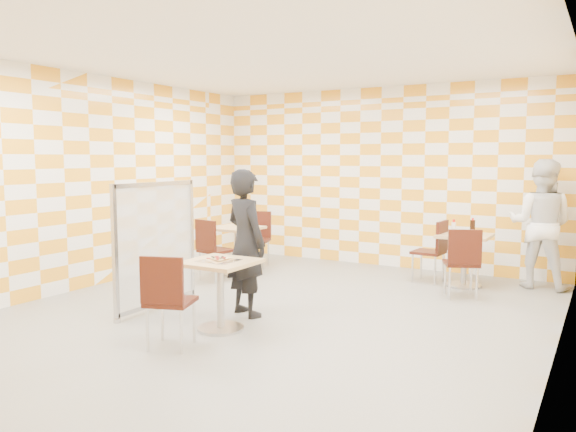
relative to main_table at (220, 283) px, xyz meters
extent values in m
plane|color=gray|center=(0.17, 0.77, -0.51)|extent=(7.00, 7.00, 0.00)
plane|color=white|center=(0.17, 0.77, 2.49)|extent=(7.00, 7.00, 0.00)
plane|color=white|center=(0.17, 4.27, 0.99)|extent=(6.00, 0.00, 6.00)
plane|color=white|center=(-2.83, 0.77, 0.99)|extent=(0.00, 7.00, 7.00)
plane|color=white|center=(3.17, 0.77, 0.99)|extent=(0.00, 7.00, 7.00)
cube|color=tan|center=(0.00, 0.00, 0.22)|extent=(0.70, 0.70, 0.04)
cylinder|color=#A5A5AA|center=(0.00, 0.00, -0.14)|extent=(0.08, 0.08, 0.70)
cylinder|color=#A5A5AA|center=(0.00, 0.00, -0.49)|extent=(0.50, 0.50, 0.03)
cube|color=tan|center=(1.79, 3.36, 0.22)|extent=(0.70, 0.70, 0.04)
cylinder|color=#A5A5AA|center=(1.79, 3.36, -0.14)|extent=(0.08, 0.08, 0.70)
cylinder|color=#A5A5AA|center=(1.79, 3.36, -0.49)|extent=(0.50, 0.50, 0.03)
cube|color=tan|center=(-1.51, 2.45, 0.22)|extent=(0.70, 0.70, 0.04)
cylinder|color=#A5A5AA|center=(-1.51, 2.45, -0.14)|extent=(0.08, 0.08, 0.70)
cylinder|color=#A5A5AA|center=(-1.51, 2.45, -0.49)|extent=(0.50, 0.50, 0.03)
cube|color=#39130B|center=(-0.08, -0.68, -0.06)|extent=(0.53, 0.53, 0.04)
cube|color=#39130B|center=(-0.02, -0.87, 0.19)|extent=(0.41, 0.17, 0.45)
cylinder|color=silver|center=(0.02, -0.47, -0.29)|extent=(0.03, 0.03, 0.43)
cylinder|color=silver|center=(-0.30, -0.58, -0.29)|extent=(0.03, 0.03, 0.43)
cylinder|color=silver|center=(0.13, -0.79, -0.29)|extent=(0.03, 0.03, 0.43)
cylinder|color=silver|center=(-0.19, -0.90, -0.29)|extent=(0.03, 0.03, 0.43)
cube|color=#39130B|center=(1.90, 2.71, -0.06)|extent=(0.55, 0.55, 0.04)
cube|color=#39130B|center=(1.98, 2.52, 0.19)|extent=(0.40, 0.21, 0.45)
cylinder|color=silver|center=(1.98, 2.93, -0.29)|extent=(0.03, 0.03, 0.43)
cylinder|color=silver|center=(1.67, 2.79, -0.29)|extent=(0.03, 0.03, 0.43)
cylinder|color=silver|center=(2.12, 2.62, -0.29)|extent=(0.03, 0.03, 0.43)
cylinder|color=silver|center=(1.81, 2.48, -0.29)|extent=(0.03, 0.03, 0.43)
cube|color=#39130B|center=(1.27, 3.36, -0.06)|extent=(0.45, 0.45, 0.04)
cube|color=#39130B|center=(1.47, 3.35, 0.19)|extent=(0.08, 0.42, 0.45)
cylinder|color=silver|center=(1.12, 3.55, -0.29)|extent=(0.03, 0.03, 0.43)
cylinder|color=silver|center=(1.09, 3.21, -0.29)|extent=(0.03, 0.03, 0.43)
cylinder|color=silver|center=(1.46, 3.52, -0.29)|extent=(0.03, 0.03, 0.43)
cylinder|color=silver|center=(1.43, 3.18, -0.29)|extent=(0.03, 0.03, 0.43)
cube|color=#39130B|center=(-1.52, 1.93, -0.06)|extent=(0.49, 0.49, 0.04)
cube|color=#39130B|center=(-1.55, 1.73, 0.19)|extent=(0.42, 0.12, 0.45)
cylinder|color=silver|center=(-1.32, 2.06, -0.29)|extent=(0.03, 0.03, 0.43)
cylinder|color=silver|center=(-1.65, 2.13, -0.29)|extent=(0.03, 0.03, 0.43)
cylinder|color=silver|center=(-1.38, 1.73, -0.29)|extent=(0.03, 0.03, 0.43)
cylinder|color=silver|center=(-1.72, 1.79, -0.29)|extent=(0.03, 0.03, 0.43)
cube|color=#39130B|center=(-1.55, 3.07, -0.06)|extent=(0.53, 0.53, 0.04)
cube|color=#39130B|center=(-1.61, 3.26, 0.19)|extent=(0.41, 0.17, 0.45)
cylinder|color=silver|center=(-1.66, 2.86, -0.29)|extent=(0.03, 0.03, 0.43)
cylinder|color=silver|center=(-1.34, 2.96, -0.29)|extent=(0.03, 0.03, 0.43)
cylinder|color=silver|center=(-1.76, 3.18, -0.29)|extent=(0.03, 0.03, 0.43)
cylinder|color=silver|center=(-1.44, 3.28, -0.29)|extent=(0.03, 0.03, 0.43)
cube|color=white|center=(-1.15, 0.27, 0.29)|extent=(0.02, 1.30, 1.40)
cube|color=#B2B2B7|center=(-1.15, 0.27, 1.01)|extent=(0.05, 1.30, 0.05)
cube|color=#B2B2B7|center=(-1.15, 0.27, -0.43)|extent=(0.05, 1.30, 0.05)
cube|color=#B2B2B7|center=(-1.15, -0.38, 0.29)|extent=(0.05, 0.05, 1.50)
cylinder|color=#B2B2B7|center=(-1.15, -0.38, -0.48)|extent=(0.08, 0.08, 0.05)
cube|color=#B2B2B7|center=(-1.15, 0.92, 0.29)|extent=(0.05, 0.05, 1.50)
cylinder|color=#B2B2B7|center=(-1.15, 0.92, -0.48)|extent=(0.08, 0.08, 0.05)
imported|color=black|center=(-0.09, 0.62, 0.34)|extent=(0.73, 0.61, 1.70)
imported|color=white|center=(2.72, 3.82, 0.40)|extent=(0.93, 0.75, 1.81)
cube|color=silver|center=(0.00, -0.02, 0.24)|extent=(0.38, 0.34, 0.01)
cone|color=tan|center=(0.00, -0.02, 0.26)|extent=(0.40, 0.40, 0.02)
cone|color=#F2D88C|center=(0.00, 0.00, 0.27)|extent=(0.33, 0.33, 0.01)
cylinder|color=maroon|center=(-0.06, -0.12, 0.28)|extent=(0.04, 0.04, 0.01)
cylinder|color=maroon|center=(0.05, -0.11, 0.28)|extent=(0.04, 0.04, 0.01)
cylinder|color=maroon|center=(0.00, -0.04, 0.28)|extent=(0.04, 0.04, 0.01)
cylinder|color=maroon|center=(-0.05, 0.01, 0.28)|extent=(0.04, 0.04, 0.01)
cylinder|color=maroon|center=(0.06, -0.01, 0.28)|extent=(0.04, 0.04, 0.01)
torus|color=black|center=(0.05, -0.05, 0.28)|extent=(0.03, 0.03, 0.01)
torus|color=black|center=(-0.02, -0.08, 0.28)|extent=(0.03, 0.03, 0.01)
torus|color=black|center=(0.02, 0.02, 0.28)|extent=(0.03, 0.03, 0.01)
torus|color=black|center=(-0.07, -0.04, 0.28)|extent=(0.03, 0.03, 0.01)
cylinder|color=white|center=(1.62, 3.41, 0.32)|extent=(0.06, 0.06, 0.16)
cylinder|color=red|center=(1.62, 3.41, 0.42)|extent=(0.04, 0.04, 0.04)
cylinder|color=black|center=(1.87, 3.45, 0.34)|extent=(0.07, 0.07, 0.20)
cylinder|color=red|center=(1.87, 3.45, 0.46)|extent=(0.03, 0.03, 0.03)
camera|label=1|loc=(3.54, -4.71, 1.33)|focal=35.00mm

